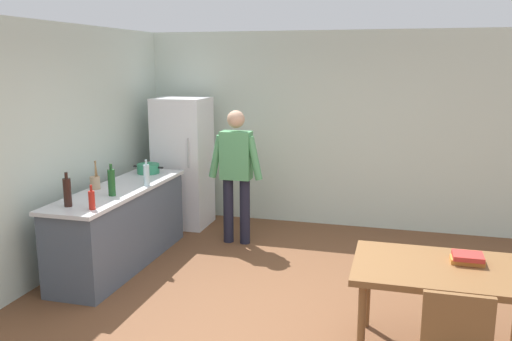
% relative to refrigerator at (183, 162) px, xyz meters
% --- Properties ---
extents(ground_plane, '(14.00, 14.00, 0.00)m').
position_rel_refrigerator_xyz_m(ground_plane, '(1.90, -2.40, -0.90)').
color(ground_plane, brown).
extents(wall_back, '(6.40, 0.12, 2.70)m').
position_rel_refrigerator_xyz_m(wall_back, '(1.90, 0.60, 0.45)').
color(wall_back, silver).
rests_on(wall_back, ground_plane).
extents(wall_left, '(0.12, 5.60, 2.70)m').
position_rel_refrigerator_xyz_m(wall_left, '(-0.70, -2.20, 0.45)').
color(wall_left, silver).
rests_on(wall_left, ground_plane).
extents(kitchen_counter, '(0.64, 2.20, 0.90)m').
position_rel_refrigerator_xyz_m(kitchen_counter, '(-0.10, -1.60, -0.45)').
color(kitchen_counter, '#4C5666').
rests_on(kitchen_counter, ground_plane).
extents(refrigerator, '(0.70, 0.67, 1.80)m').
position_rel_refrigerator_xyz_m(refrigerator, '(0.00, 0.00, 0.00)').
color(refrigerator, white).
rests_on(refrigerator, ground_plane).
extents(person, '(0.70, 0.22, 1.70)m').
position_rel_refrigerator_xyz_m(person, '(0.95, -0.55, 0.08)').
color(person, '#1E1E2D').
rests_on(person, ground_plane).
extents(dining_table, '(1.40, 0.90, 0.75)m').
position_rel_refrigerator_xyz_m(dining_table, '(3.30, -2.70, -0.23)').
color(dining_table, brown).
rests_on(dining_table, ground_plane).
extents(cooking_pot, '(0.40, 0.28, 0.12)m').
position_rel_refrigerator_xyz_m(cooking_pot, '(-0.14, -0.79, 0.06)').
color(cooking_pot, '#2D845B').
rests_on(cooking_pot, kitchen_counter).
extents(utensil_jar, '(0.11, 0.11, 0.32)m').
position_rel_refrigerator_xyz_m(utensil_jar, '(-0.32, -1.71, 0.08)').
color(utensil_jar, tan).
rests_on(utensil_jar, kitchen_counter).
extents(bottle_water_clear, '(0.07, 0.07, 0.30)m').
position_rel_refrigerator_xyz_m(bottle_water_clear, '(0.15, -1.42, 0.13)').
color(bottle_water_clear, silver).
rests_on(bottle_water_clear, kitchen_counter).
extents(bottle_wine_green, '(0.08, 0.08, 0.34)m').
position_rel_refrigerator_xyz_m(bottle_wine_green, '(0.01, -1.93, 0.15)').
color(bottle_wine_green, '#1E5123').
rests_on(bottle_wine_green, kitchen_counter).
extents(bottle_sauce_red, '(0.06, 0.06, 0.24)m').
position_rel_refrigerator_xyz_m(bottle_sauce_red, '(0.10, -2.46, 0.10)').
color(bottle_sauce_red, '#B22319').
rests_on(bottle_sauce_red, kitchen_counter).
extents(bottle_wine_dark, '(0.08, 0.08, 0.34)m').
position_rel_refrigerator_xyz_m(bottle_wine_dark, '(-0.18, -2.42, 0.15)').
color(bottle_wine_dark, black).
rests_on(bottle_wine_dark, kitchen_counter).
extents(book_stack, '(0.25, 0.19, 0.08)m').
position_rel_refrigerator_xyz_m(book_stack, '(3.46, -2.58, -0.11)').
color(book_stack, orange).
rests_on(book_stack, dining_table).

